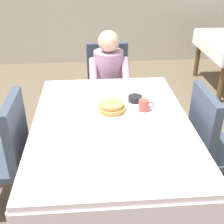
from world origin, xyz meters
name	(u,v)px	position (x,y,z in m)	size (l,w,h in m)	color
ground_plane	(112,197)	(0.00, 0.00, 0.00)	(14.00, 14.00, 0.00)	brown
dining_table_main	(111,131)	(0.00, 0.00, 0.65)	(1.12, 1.52, 0.74)	silver
chair_diner	(108,82)	(0.05, 1.17, 0.53)	(0.44, 0.45, 0.93)	#384251
diner_person	(109,75)	(0.05, 1.01, 0.67)	(0.40, 0.43, 1.12)	#B2849E
chair_left_side	(5,150)	(-0.77, 0.00, 0.53)	(0.45, 0.44, 0.93)	#384251
chair_right_side	(213,140)	(0.77, 0.00, 0.53)	(0.45, 0.44, 0.93)	#384251
plate_breakfast	(112,112)	(0.01, 0.11, 0.75)	(0.28, 0.28, 0.02)	white
breakfast_stack	(111,107)	(0.01, 0.11, 0.79)	(0.20, 0.20, 0.08)	tan
cup_coffee	(144,105)	(0.25, 0.13, 0.78)	(0.11, 0.08, 0.08)	#B24C42
bowl_butter	(135,99)	(0.21, 0.28, 0.76)	(0.11, 0.11, 0.04)	black
syrup_pitcher	(81,102)	(-0.22, 0.22, 0.78)	(0.08, 0.08, 0.07)	silver
fork_left_of_plate	(86,115)	(-0.18, 0.09, 0.74)	(0.18, 0.01, 0.01)	silver
knife_right_of_plate	(138,113)	(0.20, 0.09, 0.74)	(0.20, 0.01, 0.01)	silver
spoon_near_edge	(110,136)	(-0.03, -0.20, 0.74)	(0.15, 0.01, 0.01)	silver
napkin_folded	(68,122)	(-0.30, -0.01, 0.74)	(0.17, 0.12, 0.01)	white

